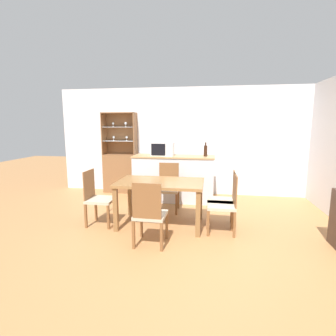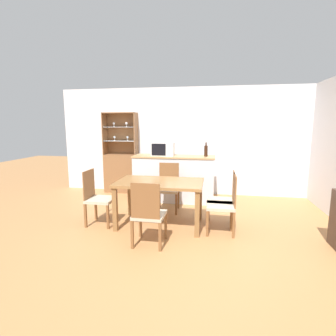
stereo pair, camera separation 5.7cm
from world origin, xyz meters
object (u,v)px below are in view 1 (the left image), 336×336
dining_chair_head_near (150,214)px  wine_bottle (206,151)px  dining_chair_head_far (168,188)px  dining_table (160,187)px  dining_chair_side_right_far (224,199)px  dining_chair_side_right_near (224,204)px  dining_chair_side_left_near (98,198)px  microwave (163,149)px  display_cabinet (121,168)px

dining_chair_head_near → wine_bottle: size_ratio=3.10×
dining_chair_head_far → wine_bottle: size_ratio=3.10×
dining_table → dining_chair_head_near: dining_chair_head_near is taller
dining_chair_side_right_far → dining_chair_side_right_near: (0.00, -0.26, 0.00)m
dining_table → wine_bottle: (0.70, 1.48, 0.47)m
dining_chair_side_left_near → microwave: (0.81, 1.61, 0.69)m
display_cabinet → dining_chair_head_far: bearing=-41.7°
dining_chair_head_far → dining_chair_side_left_near: 1.37m
display_cabinet → dining_table: bearing=-55.2°
dining_chair_side_right_far → wine_bottle: size_ratio=3.10×
dining_chair_side_left_near → display_cabinet: bearing=-170.8°
dining_chair_head_near → microwave: (-0.23, 2.25, 0.69)m
display_cabinet → dining_chair_side_right_near: display_cabinet is taller
dining_table → dining_chair_side_left_near: dining_chair_side_left_near is taller
dining_chair_head_near → dining_table: bearing=90.8°
dining_chair_side_right_near → microwave: microwave is taller
dining_chair_head_near → microwave: size_ratio=1.94×
dining_table → dining_chair_side_left_near: (-1.04, -0.13, -0.20)m
display_cabinet → dining_chair_head_far: (1.40, -1.25, -0.15)m
dining_chair_head_near → wine_bottle: 2.45m
dining_chair_head_near → dining_chair_side_left_near: 1.22m
display_cabinet → dining_chair_side_right_near: 3.26m
dining_chair_side_right_far → dining_chair_side_left_near: 2.10m
dining_chair_head_far → dining_chair_side_left_near: bearing=39.4°
dining_chair_side_right_far → dining_chair_head_near: 1.37m
dining_chair_head_near → dining_chair_head_far: size_ratio=1.00×
dining_chair_head_far → dining_chair_side_right_near: same height
dining_chair_side_left_near → microwave: bearing=152.9°
dining_chair_head_near → dining_chair_head_far: same height
dining_table → dining_chair_side_right_near: (1.04, -0.13, -0.20)m
dining_chair_side_right_far → microwave: size_ratio=1.94×
dining_chair_side_right_far → dining_chair_side_right_near: 0.26m
dining_chair_side_right_near → dining_chair_side_left_near: size_ratio=1.00×
dining_chair_side_right_far → dining_chair_head_near: size_ratio=1.00×
dining_chair_side_right_far → dining_chair_side_right_near: size_ratio=1.00×
display_cabinet → wine_bottle: size_ratio=6.56×
display_cabinet → wine_bottle: 2.23m
dining_chair_side_right_far → dining_chair_head_far: bearing=60.2°
dining_table → dining_chair_side_right_far: (1.04, 0.13, -0.20)m
dining_table → microwave: (-0.23, 1.48, 0.50)m
dining_chair_head_near → display_cabinet: bearing=117.6°
dining_chair_side_left_near → microwave: microwave is taller
display_cabinet → dining_table: 2.46m
dining_chair_head_far → display_cabinet: bearing=-43.1°
display_cabinet → dining_chair_side_left_near: (0.37, -2.15, -0.15)m
dining_chair_head_near → dining_chair_side_left_near: (-1.04, 0.64, 0.00)m
dining_chair_side_right_far → microwave: microwave is taller
dining_chair_head_far → dining_chair_side_right_far: bearing=147.0°
dining_table → dining_chair_head_far: bearing=90.1°
dining_chair_head_near → microwave: 2.36m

